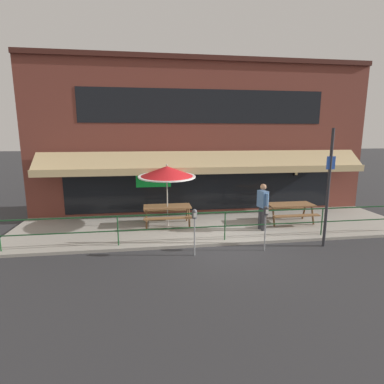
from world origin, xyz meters
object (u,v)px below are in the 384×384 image
Objects in this scene: patio_umbrella_left at (167,172)px; street_sign_pole at (328,187)px; picnic_table_centre at (290,208)px; pedestrian_walking at (263,204)px; parking_meter_near at (195,218)px; picnic_table_left at (167,210)px; parking_meter_far at (266,215)px.

patio_umbrella_left is 5.52m from street_sign_pole.
picnic_table_centre is 1.05× the size of pedestrian_walking.
parking_meter_near is at bearing -149.45° from picnic_table_centre.
patio_umbrella_left reaches higher than pedestrian_walking.
pedestrian_walking is at bearing -17.45° from picnic_table_left.
parking_meter_near is at bearing -77.23° from patio_umbrella_left.
picnic_table_centre is 1.63m from pedestrian_walking.
parking_meter_near is 0.38× the size of street_sign_pole.
picnic_table_centre is 3.14m from parking_meter_far.
street_sign_pole is at bearing -27.94° from patio_umbrella_left.
parking_meter_near reaches higher than picnic_table_centre.
pedestrian_walking is (-1.42, -0.71, 0.35)m from picnic_table_centre.
patio_umbrella_left is at bearing 136.82° from parking_meter_far.
pedestrian_walking is 1.20× the size of parking_meter_far.
pedestrian_walking reaches higher than parking_meter_near.
street_sign_pole is (4.87, -2.67, 1.22)m from picnic_table_left.
parking_meter_near is (0.62, -2.74, -1.03)m from patio_umbrella_left.
patio_umbrella_left is at bearing -90.00° from picnic_table_left.
pedestrian_walking is at bearing 71.82° from parking_meter_far.
picnic_table_left is 1.05× the size of pedestrian_walking.
patio_umbrella_left is 2.99m from parking_meter_near.
patio_umbrella_left is at bearing 102.77° from parking_meter_near.
picnic_table_centre is 2.62m from street_sign_pole.
picnic_table_left is 0.76× the size of patio_umbrella_left.
parking_meter_near is (-4.19, -2.47, 0.44)m from picnic_table_centre.
patio_umbrella_left is 1.39× the size of pedestrian_walking.
pedestrian_walking reaches higher than picnic_table_left.
parking_meter_near and parking_meter_far have the same top height.
picnic_table_left is 1.27× the size of parking_meter_far.
picnic_table_left is 2.93m from parking_meter_near.
patio_umbrella_left is 4.02m from parking_meter_far.
parking_meter_far is (2.21, 0.08, 0.00)m from parking_meter_near.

